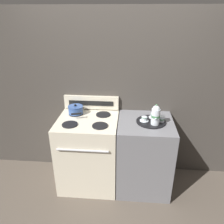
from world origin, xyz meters
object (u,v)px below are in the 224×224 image
(saucepan, at_px, (76,110))
(teacup_right, at_px, (153,116))
(serving_tray, at_px, (151,122))
(teapot, at_px, (156,115))
(teacup_left, at_px, (144,119))
(creamer_jug, at_px, (162,119))
(stove, at_px, (89,152))

(saucepan, distance_m, teacup_right, 0.97)
(saucepan, xyz_separation_m, serving_tray, (0.94, -0.15, -0.05))
(serving_tray, xyz_separation_m, teapot, (0.04, -0.07, 0.12))
(teacup_left, height_order, creamer_jug, creamer_jug)
(teapot, height_order, teacup_right, teapot)
(saucepan, bearing_deg, teacup_right, -2.78)
(teapot, height_order, teacup_left, teapot)
(stove, height_order, teacup_left, teacup_left)
(stove, relative_size, serving_tray, 2.71)
(stove, xyz_separation_m, saucepan, (-0.18, 0.15, 0.53))
(teapot, bearing_deg, serving_tray, 118.08)
(saucepan, xyz_separation_m, teapot, (0.98, -0.22, 0.07))
(serving_tray, relative_size, teacup_right, 3.36)
(teapot, bearing_deg, creamer_jug, 39.61)
(teacup_right, bearing_deg, teacup_left, -137.10)
(stove, xyz_separation_m, serving_tray, (0.76, -0.00, 0.47))
(saucepan, height_order, serving_tray, saucepan)
(teacup_left, bearing_deg, saucepan, 169.98)
(stove, relative_size, creamer_jug, 12.58)
(teacup_left, bearing_deg, serving_tray, 2.25)
(serving_tray, bearing_deg, teacup_right, 73.30)
(serving_tray, xyz_separation_m, teacup_right, (0.03, 0.10, 0.03))
(serving_tray, bearing_deg, stove, 179.99)
(creamer_jug, bearing_deg, teacup_left, 179.54)
(serving_tray, xyz_separation_m, teacup_left, (-0.08, -0.00, 0.03))
(saucepan, xyz_separation_m, teacup_right, (0.97, -0.05, -0.02))
(stove, distance_m, teacup_left, 0.85)
(stove, xyz_separation_m, teacup_right, (0.79, 0.10, 0.51))
(saucepan, distance_m, creamer_jug, 1.07)
(teacup_left, bearing_deg, teapot, -29.50)
(teapot, relative_size, teacup_right, 2.38)
(saucepan, relative_size, teapot, 1.10)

